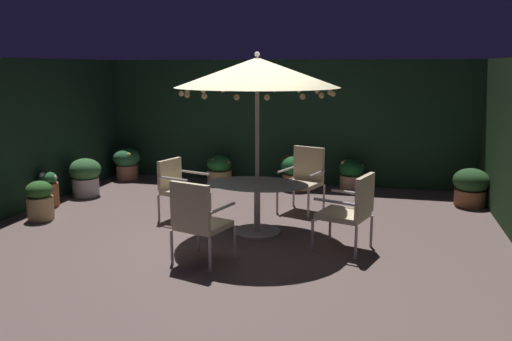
# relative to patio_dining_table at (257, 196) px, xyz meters

# --- Properties ---
(ground_plane) EXTENTS (7.92, 7.64, 0.02)m
(ground_plane) POSITION_rel_patio_dining_table_xyz_m (-0.25, -0.24, -0.54)
(ground_plane) COLOR brown
(hedge_backdrop_rear) EXTENTS (7.92, 0.30, 2.44)m
(hedge_backdrop_rear) POSITION_rel_patio_dining_table_xyz_m (-0.25, 3.43, 0.69)
(hedge_backdrop_rear) COLOR #1A3521
(hedge_backdrop_rear) RESTS_ON ground_plane
(patio_dining_table) EXTENTS (1.44, 0.99, 0.72)m
(patio_dining_table) POSITION_rel_patio_dining_table_xyz_m (0.00, 0.00, 0.00)
(patio_dining_table) COLOR #BAAFAA
(patio_dining_table) RESTS_ON ground_plane
(patio_umbrella) EXTENTS (2.23, 2.23, 2.50)m
(patio_umbrella) POSITION_rel_patio_dining_table_xyz_m (-0.00, 0.00, 1.70)
(patio_umbrella) COLOR #B7AEA7
(patio_umbrella) RESTS_ON ground_plane
(patio_chair_north) EXTENTS (0.76, 0.74, 1.00)m
(patio_chair_north) POSITION_rel_patio_dining_table_xyz_m (1.33, -0.43, 0.04)
(patio_chair_north) COLOR #BAADAD
(patio_chair_north) RESTS_ON ground_plane
(patio_chair_northeast) EXTENTS (0.74, 0.73, 1.03)m
(patio_chair_northeast) POSITION_rel_patio_dining_table_xyz_m (0.46, 1.31, 0.05)
(patio_chair_northeast) COLOR #B7AFAB
(patio_chair_northeast) RESTS_ON ground_plane
(patio_chair_east) EXTENTS (0.74, 0.71, 0.91)m
(patio_chair_east) POSITION_rel_patio_dining_table_xyz_m (-1.33, 0.39, -0.00)
(patio_chair_east) COLOR #BAADA3
(patio_chair_east) RESTS_ON ground_plane
(patio_chair_southeast) EXTENTS (0.71, 0.69, 1.02)m
(patio_chair_southeast) POSITION_rel_patio_dining_table_xyz_m (-0.39, -1.33, 0.05)
(patio_chair_southeast) COLOR #B9B1AC
(patio_chair_southeast) RESTS_ON ground_plane
(potted_plant_front_corner) EXTENTS (0.57, 0.57, 0.68)m
(potted_plant_front_corner) POSITION_rel_patio_dining_table_xyz_m (-3.53, 1.34, -0.16)
(potted_plant_front_corner) COLOR beige
(potted_plant_front_corner) RESTS_ON ground_plane
(potted_plant_right_near) EXTENTS (0.48, 0.48, 0.58)m
(potted_plant_right_near) POSITION_rel_patio_dining_table_xyz_m (1.12, 2.97, -0.22)
(potted_plant_right_near) COLOR tan
(potted_plant_right_near) RESTS_ON ground_plane
(potted_plant_left_near) EXTENTS (0.59, 0.59, 0.64)m
(potted_plant_left_near) POSITION_rel_patio_dining_table_xyz_m (3.14, 2.27, -0.19)
(potted_plant_left_near) COLOR #A9613E
(potted_plant_left_near) RESTS_ON ground_plane
(potted_plant_back_right) EXTENTS (0.40, 0.40, 0.60)m
(potted_plant_back_right) POSITION_rel_patio_dining_table_xyz_m (-3.37, -0.18, -0.22)
(potted_plant_back_right) COLOR tan
(potted_plant_back_right) RESTS_ON ground_plane
(potted_plant_right_far) EXTENTS (0.33, 0.33, 0.59)m
(potted_plant_right_far) POSITION_rel_patio_dining_table_xyz_m (-3.73, 0.54, -0.23)
(potted_plant_right_far) COLOR #A8633D
(potted_plant_right_far) RESTS_ON ground_plane
(potted_plant_back_left) EXTENTS (0.50, 0.50, 0.57)m
(potted_plant_back_left) POSITION_rel_patio_dining_table_xyz_m (-1.49, 2.89, -0.24)
(potted_plant_back_left) COLOR tan
(potted_plant_back_left) RESTS_ON ground_plane
(potted_plant_left_far) EXTENTS (0.56, 0.56, 0.65)m
(potted_plant_left_far) POSITION_rel_patio_dining_table_xyz_m (-3.47, 2.79, -0.17)
(potted_plant_left_far) COLOR #B16C50
(potted_plant_left_far) RESTS_ON ground_plane
(potted_plant_back_center) EXTENTS (0.59, 0.59, 0.66)m
(potted_plant_back_center) POSITION_rel_patio_dining_table_xyz_m (0.09, 2.77, -0.18)
(potted_plant_back_center) COLOR #A85D44
(potted_plant_back_center) RESTS_ON ground_plane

